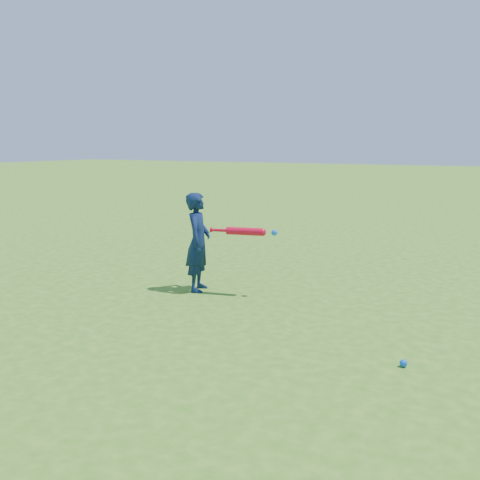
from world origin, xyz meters
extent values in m
plane|color=#3D771C|center=(0.00, 0.00, 0.00)|extent=(80.00, 80.00, 0.00)
imported|color=#0E1C41|center=(-0.49, 0.46, 0.57)|extent=(0.39, 0.48, 1.14)
sphere|color=blue|center=(2.07, -0.63, 0.03)|extent=(0.06, 0.06, 0.06)
cylinder|color=red|center=(-0.31, 0.45, 0.73)|extent=(0.03, 0.06, 0.06)
cylinder|color=red|center=(-0.22, 0.47, 0.73)|extent=(0.20, 0.08, 0.03)
cylinder|color=red|center=(0.07, 0.54, 0.73)|extent=(0.42, 0.18, 0.09)
sphere|color=red|center=(0.27, 0.59, 0.73)|extent=(0.09, 0.09, 0.09)
sphere|color=blue|center=(0.40, 0.62, 0.73)|extent=(0.07, 0.07, 0.07)
camera|label=1|loc=(2.81, -4.62, 1.69)|focal=40.00mm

